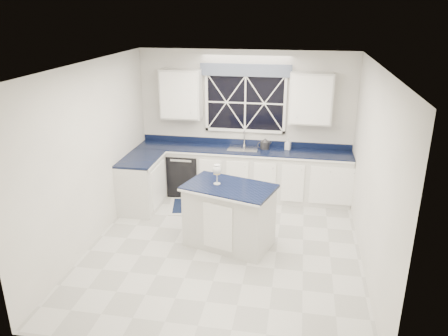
% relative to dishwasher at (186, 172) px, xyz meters
% --- Properties ---
extents(ground, '(4.50, 4.50, 0.00)m').
position_rel_dishwasher_xyz_m(ground, '(1.10, -1.95, -0.41)').
color(ground, '#BABBB5').
rests_on(ground, ground).
extents(back_wall, '(4.00, 0.10, 2.70)m').
position_rel_dishwasher_xyz_m(back_wall, '(1.10, 0.30, 0.94)').
color(back_wall, silver).
rests_on(back_wall, ground).
extents(base_cabinets, '(3.99, 1.60, 0.90)m').
position_rel_dishwasher_xyz_m(base_cabinets, '(0.77, -0.17, 0.04)').
color(base_cabinets, silver).
rests_on(base_cabinets, ground).
extents(countertop, '(3.98, 0.64, 0.04)m').
position_rel_dishwasher_xyz_m(countertop, '(1.10, 0.00, 0.51)').
color(countertop, black).
rests_on(countertop, base_cabinets).
extents(dishwasher, '(0.60, 0.58, 0.82)m').
position_rel_dishwasher_xyz_m(dishwasher, '(0.00, 0.00, 0.00)').
color(dishwasher, black).
rests_on(dishwasher, ground).
extents(window, '(1.65, 0.09, 1.26)m').
position_rel_dishwasher_xyz_m(window, '(1.10, 0.25, 1.42)').
color(window, black).
rests_on(window, ground).
extents(upper_cabinets, '(3.10, 0.34, 0.90)m').
position_rel_dishwasher_xyz_m(upper_cabinets, '(1.10, 0.13, 1.49)').
color(upper_cabinets, silver).
rests_on(upper_cabinets, ground).
extents(faucet, '(0.05, 0.20, 0.30)m').
position_rel_dishwasher_xyz_m(faucet, '(1.10, 0.19, 0.69)').
color(faucet, '#B8B8BA').
rests_on(faucet, countertop).
extents(island, '(1.45, 1.11, 0.96)m').
position_rel_dishwasher_xyz_m(island, '(1.15, -1.83, 0.07)').
color(island, silver).
rests_on(island, ground).
extents(rug, '(1.34, 0.98, 0.02)m').
position_rel_dishwasher_xyz_m(rug, '(0.47, -0.60, -0.40)').
color(rug, beige).
rests_on(rug, ground).
extents(kettle, '(0.26, 0.22, 0.20)m').
position_rel_dishwasher_xyz_m(kettle, '(1.50, 0.09, 0.62)').
color(kettle, '#2C2D2F').
rests_on(kettle, countertop).
extents(wine_glass, '(0.13, 0.13, 0.30)m').
position_rel_dishwasher_xyz_m(wine_glass, '(0.96, -1.79, 0.76)').
color(wine_glass, silver).
rests_on(wine_glass, island).
extents(soap_bottle, '(0.12, 0.12, 0.21)m').
position_rel_dishwasher_xyz_m(soap_bottle, '(1.92, 0.12, 0.63)').
color(soap_bottle, silver).
rests_on(soap_bottle, countertop).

